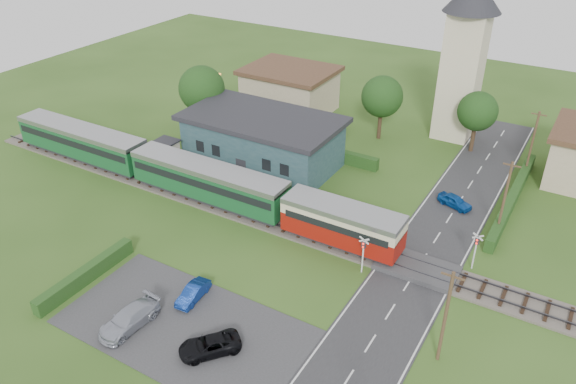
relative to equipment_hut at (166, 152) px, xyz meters
The scene contains 30 objects.
ground 18.82m from the equipment_hut, 16.11° to the right, with size 120.00×120.00×0.00m, color #2D4C19.
railway_track 18.36m from the equipment_hut, 10.08° to the right, with size 76.00×3.20×0.49m.
road 28.53m from the equipment_hut, 10.52° to the right, with size 6.00×70.00×0.05m, color #28282B.
car_park 23.90m from the equipment_hut, 46.19° to the right, with size 17.00×9.00×0.08m, color #333335.
crossing_deck 28.22m from the equipment_hut, ahead, with size 6.20×3.40×0.45m, color #333335.
platform 8.14m from the equipment_hut, ahead, with size 30.00×3.00×0.45m, color gray.
equipment_hut is the anchor object (origin of this frame).
station_building 9.92m from the equipment_hut, 35.92° to the left, with size 16.00×9.00×5.30m.
train 5.70m from the equipment_hut, 34.26° to the right, with size 43.20×2.90×3.40m.
church_tower 33.48m from the equipment_hut, 44.75° to the left, with size 6.00×6.00×17.60m.
house_west 20.05m from the equipment_hut, 81.38° to the left, with size 10.80×8.80×5.50m.
hedge_carpark 18.61m from the equipment_hut, 67.85° to the right, with size 0.80×9.00×1.20m, color #193814.
hedge_roadside 33.98m from the equipment_hut, 18.54° to the left, with size 0.80×18.00×1.20m, color #193814.
hedge_station 13.09m from the equipment_hut, 52.16° to the left, with size 22.00×0.80×1.30m, color #193814.
tree_a 9.73m from the equipment_hut, 102.80° to the left, with size 5.20×5.20×8.00m.
tree_b 24.16m from the equipment_hut, 48.05° to the left, with size 4.60×4.60×7.34m.
tree_c 32.81m from the equipment_hut, 37.29° to the left, with size 4.20×4.20×6.78m.
utility_pole_b 34.14m from the equipment_hut, 19.18° to the right, with size 1.40×0.22×7.00m.
utility_pole_c 32.61m from the equipment_hut, ahead, with size 1.40×0.22×7.00m.
utility_pole_d 36.37m from the equipment_hut, 27.55° to the left, with size 1.40×0.22×7.00m.
crossing_signal_near 25.04m from the equipment_hut, 12.94° to the right, with size 0.84×0.28×3.28m.
crossing_signal_far 31.61m from the equipment_hut, ahead, with size 0.84×0.28×3.28m.
streetlamp_west 15.39m from the equipment_hut, 105.12° to the left, with size 0.30×0.30×5.15m.
streetlamp_east 40.41m from the equipment_hut, 32.67° to the left, with size 0.30×0.30×5.15m.
car_on_road 28.80m from the equipment_hut, 15.09° to the left, with size 1.30×3.24×1.10m, color #0C4293.
car_park_blue 21.21m from the equipment_hut, 43.96° to the right, with size 1.13×3.23×1.06m, color navy.
car_park_silver 23.29m from the equipment_hut, 55.11° to the right, with size 1.87×4.61×1.34m, color #A1A5B2.
car_park_dark 26.60m from the equipment_hut, 43.11° to the right, with size 1.84×3.98×1.11m, color black.
pedestrian_near 16.59m from the equipment_hut, ahead, with size 0.56×0.37×1.54m, color gray.
pedestrian_far 3.24m from the equipment_hut, ahead, with size 0.72×0.56×1.48m, color gray.
Camera 1 is at (18.95, -32.72, 27.34)m, focal length 35.00 mm.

